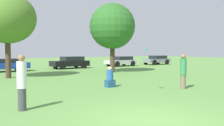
# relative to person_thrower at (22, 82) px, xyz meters

# --- Properties ---
(ground_plane) EXTENTS (120.00, 120.00, 0.00)m
(ground_plane) POSITION_rel_person_thrower_xyz_m (2.64, -3.13, -0.93)
(ground_plane) COLOR #5B8E42
(person_thrower) EXTENTS (0.31, 0.31, 1.83)m
(person_thrower) POSITION_rel_person_thrower_xyz_m (0.00, 0.00, 0.00)
(person_thrower) COLOR #3F3F47
(person_thrower) RESTS_ON ground
(person_catcher) EXTENTS (0.33, 0.33, 1.79)m
(person_catcher) POSITION_rel_person_thrower_xyz_m (8.05, 0.08, -0.02)
(person_catcher) COLOR #726651
(person_catcher) RESTS_ON ground
(frisbee) EXTENTS (0.26, 0.26, 0.06)m
(frisbee) POSITION_rel_person_thrower_xyz_m (5.60, 0.26, 1.06)
(frisbee) COLOR #19B2D8
(bystander_sitting) EXTENTS (0.47, 0.39, 1.11)m
(bystander_sitting) POSITION_rel_person_thrower_xyz_m (5.32, 2.71, -0.48)
(bystander_sitting) COLOR navy
(bystander_sitting) RESTS_ON ground
(tree_1) EXTENTS (4.00, 4.00, 6.02)m
(tree_1) POSITION_rel_person_thrower_xyz_m (1.87, 10.46, 3.28)
(tree_1) COLOR #473323
(tree_1) RESTS_ON ground
(tree_2) EXTENTS (4.06, 4.06, 6.15)m
(tree_2) POSITION_rel_person_thrower_xyz_m (10.64, 10.14, 3.17)
(tree_2) COLOR #473323
(tree_2) RESTS_ON ground
(parked_car_blue) EXTENTS (4.02, 1.90, 1.21)m
(parked_car_blue) POSITION_rel_person_thrower_xyz_m (3.00, 16.23, -0.28)
(parked_car_blue) COLOR #1E389E
(parked_car_blue) RESTS_ON ground
(parked_car_black) EXTENTS (4.09, 2.05, 1.30)m
(parked_car_black) POSITION_rel_person_thrower_xyz_m (9.67, 16.78, -0.26)
(parked_car_black) COLOR black
(parked_car_black) RESTS_ON ground
(parked_car_silver) EXTENTS (3.97, 2.04, 1.22)m
(parked_car_silver) POSITION_rel_person_thrower_xyz_m (16.61, 16.78, -0.28)
(parked_car_silver) COLOR #B2B2B7
(parked_car_silver) RESTS_ON ground
(parked_car_grey) EXTENTS (4.03, 1.94, 1.25)m
(parked_car_grey) POSITION_rel_person_thrower_xyz_m (22.88, 16.87, -0.26)
(parked_car_grey) COLOR slate
(parked_car_grey) RESTS_ON ground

